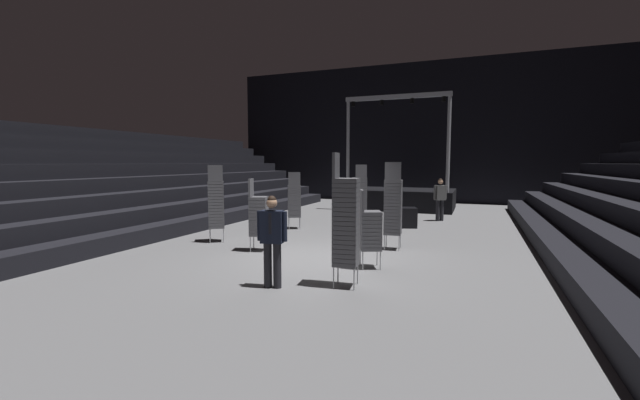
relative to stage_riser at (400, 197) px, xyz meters
name	(u,v)px	position (x,y,z in m)	size (l,w,h in m)	color
ground_plane	(318,260)	(0.00, -11.14, -0.63)	(22.00, 30.00, 0.10)	slate
arena_end_wall	(413,133)	(0.00, 3.86, 3.42)	(22.00, 0.30, 8.00)	black
bleacher_bank_left	(107,177)	(-8.00, -10.14, 1.22)	(6.00, 24.00, 3.60)	black
stage_riser	(400,197)	(0.00, 0.00, 0.00)	(5.13, 3.39, 5.38)	black
man_with_tie	(272,236)	(0.07, -13.60, 0.38)	(0.57, 0.30, 1.70)	black
chair_stack_front_left	(393,206)	(1.49, -9.55, 0.58)	(0.48, 0.48, 2.31)	#B2B5BA
chair_stack_front_right	(294,200)	(-2.36, -7.45, 0.41)	(0.59, 0.59, 1.96)	#B2B5BA
chair_stack_mid_left	(346,221)	(1.30, -13.05, 0.66)	(0.49, 0.49, 2.48)	#B2B5BA
chair_stack_mid_right	(216,204)	(-3.48, -10.38, 0.53)	(0.61, 0.61, 2.22)	#B2B5BA
chair_stack_mid_centre	(258,215)	(-1.73, -10.99, 0.37)	(0.55, 0.55, 1.88)	#B2B5BA
chair_stack_rear_left	(360,195)	(-0.41, -6.07, 0.53)	(0.61, 0.61, 2.22)	#B2B5BA
chair_stack_rear_right	(370,229)	(1.39, -11.59, 0.28)	(0.58, 0.58, 1.71)	#B2B5BA
crew_worker_near_stage	(440,197)	(2.20, -3.70, 0.37)	(0.51, 0.42, 1.67)	black
equipment_road_case	(403,217)	(1.13, -5.82, -0.22)	(0.90, 0.60, 0.71)	black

